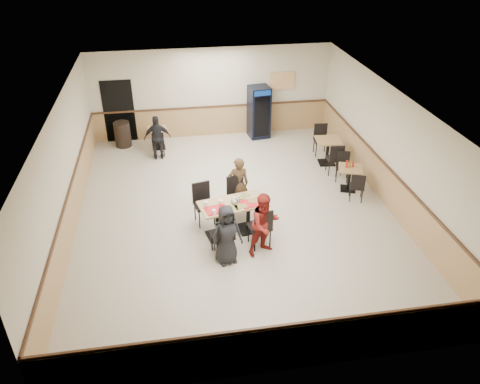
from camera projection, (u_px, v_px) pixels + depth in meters
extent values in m
plane|color=beige|center=(235.00, 211.00, 12.14)|extent=(10.00, 10.00, 0.00)
plane|color=silver|center=(235.00, 101.00, 10.60)|extent=(10.00, 10.00, 0.00)
plane|color=beige|center=(212.00, 93.00, 15.61)|extent=(8.00, 0.00, 8.00)
plane|color=beige|center=(285.00, 306.00, 7.13)|extent=(8.00, 0.00, 8.00)
plane|color=beige|center=(64.00, 172.00, 10.81)|extent=(0.00, 10.00, 10.00)
plane|color=beige|center=(390.00, 148.00, 11.93)|extent=(0.00, 10.00, 10.00)
cube|color=tan|center=(213.00, 121.00, 16.11)|extent=(7.98, 0.03, 1.00)
cube|color=tan|center=(383.00, 182.00, 12.44)|extent=(0.03, 9.98, 1.00)
cube|color=#472B19|center=(213.00, 107.00, 15.82)|extent=(7.98, 0.04, 0.06)
cube|color=black|center=(119.00, 111.00, 15.39)|extent=(1.00, 0.02, 2.10)
cube|color=orange|center=(283.00, 81.00, 15.76)|extent=(0.85, 0.02, 0.60)
cube|color=black|center=(218.00, 235.00, 11.20)|extent=(0.60, 0.60, 0.04)
cylinder|color=black|center=(217.00, 221.00, 10.99)|extent=(0.10, 0.10, 0.76)
cube|color=tan|center=(217.00, 207.00, 10.79)|extent=(0.93, 0.93, 0.04)
cube|color=black|center=(248.00, 228.00, 11.44)|extent=(0.60, 0.60, 0.04)
cylinder|color=black|center=(248.00, 215.00, 11.24)|extent=(0.10, 0.10, 0.76)
cube|color=tan|center=(248.00, 201.00, 11.03)|extent=(0.93, 0.93, 0.04)
imported|color=black|center=(227.00, 235.00, 10.05)|extent=(0.78, 0.61, 1.42)
imported|color=maroon|center=(265.00, 224.00, 10.30)|extent=(0.90, 0.81, 1.51)
imported|color=#503922|center=(238.00, 184.00, 11.87)|extent=(0.55, 0.36, 1.48)
imported|color=black|center=(158.00, 138.00, 14.42)|extent=(0.83, 0.36, 1.41)
cube|color=red|center=(251.00, 203.00, 10.88)|extent=(0.57, 0.47, 0.02)
cube|color=red|center=(217.00, 210.00, 10.65)|extent=(0.57, 0.47, 0.02)
cylinder|color=white|center=(241.00, 207.00, 10.75)|extent=(0.26, 0.26, 0.01)
cube|color=#AC8F43|center=(241.00, 206.00, 10.75)|extent=(0.33, 0.27, 0.02)
cylinder|color=white|center=(231.00, 208.00, 10.70)|extent=(0.26, 0.26, 0.01)
cube|color=#AC8F43|center=(231.00, 208.00, 10.70)|extent=(0.30, 0.21, 0.02)
cylinder|color=white|center=(244.00, 197.00, 11.14)|extent=(0.26, 0.26, 0.01)
cube|color=#AC8F43|center=(244.00, 196.00, 11.13)|extent=(0.34, 0.34, 0.02)
cylinder|color=white|center=(255.00, 201.00, 10.97)|extent=(0.26, 0.26, 0.01)
cube|color=#AC8F43|center=(255.00, 201.00, 10.96)|extent=(0.33, 0.25, 0.02)
cylinder|color=white|center=(214.00, 212.00, 10.47)|extent=(0.09, 0.09, 0.11)
cylinder|color=white|center=(224.00, 211.00, 10.52)|extent=(0.09, 0.09, 0.11)
cylinder|color=white|center=(206.00, 204.00, 10.77)|extent=(0.09, 0.09, 0.11)
cylinder|color=white|center=(221.00, 202.00, 10.83)|extent=(0.09, 0.09, 0.11)
cylinder|color=silver|center=(234.00, 199.00, 10.93)|extent=(0.07, 0.07, 0.12)
cylinder|color=silver|center=(238.00, 200.00, 10.91)|extent=(0.07, 0.07, 0.12)
cylinder|color=silver|center=(239.00, 200.00, 10.90)|extent=(0.07, 0.07, 0.12)
ellipsoid|color=silver|center=(234.00, 201.00, 10.86)|extent=(0.17, 0.17, 0.12)
cube|color=black|center=(348.00, 189.00, 13.09)|extent=(0.52, 0.52, 0.04)
cylinder|color=black|center=(349.00, 179.00, 12.93)|extent=(0.08, 0.08, 0.62)
cube|color=tan|center=(351.00, 168.00, 12.76)|extent=(0.81, 0.81, 0.04)
cube|color=black|center=(326.00, 162.00, 14.47)|extent=(0.52, 0.52, 0.04)
cylinder|color=black|center=(327.00, 151.00, 14.28)|extent=(0.09, 0.09, 0.71)
cube|color=tan|center=(329.00, 140.00, 14.09)|extent=(0.80, 0.80, 0.04)
cylinder|color=#B71B0D|center=(347.00, 164.00, 12.73)|extent=(0.06, 0.06, 0.20)
cylinder|color=#AA7816|center=(350.00, 164.00, 12.75)|extent=(0.06, 0.06, 0.17)
cylinder|color=#B71B0D|center=(353.00, 164.00, 12.77)|extent=(0.05, 0.05, 0.14)
cube|color=black|center=(159.00, 147.00, 15.42)|extent=(0.42, 0.42, 0.04)
cylinder|color=black|center=(158.00, 138.00, 15.26)|extent=(0.08, 0.08, 0.62)
cube|color=tan|center=(157.00, 129.00, 15.09)|extent=(0.65, 0.65, 0.04)
cube|color=black|center=(259.00, 112.00, 15.80)|extent=(0.74, 0.73, 1.76)
cube|color=black|center=(262.00, 117.00, 15.55)|extent=(0.54, 0.09, 1.39)
cube|color=navy|center=(263.00, 93.00, 15.13)|extent=(0.55, 0.09, 0.17)
cylinder|color=black|center=(123.00, 134.00, 15.36)|extent=(0.52, 0.52, 0.83)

